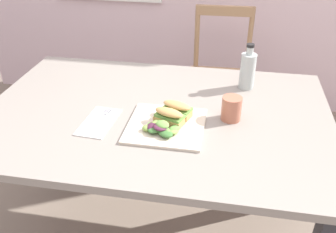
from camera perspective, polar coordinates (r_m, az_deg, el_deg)
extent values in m
cube|color=gray|center=(1.46, -1.88, 0.29)|extent=(1.35, 0.91, 0.03)
cube|color=#2D2D33|center=(2.15, -15.56, -1.51)|extent=(0.07, 0.07, 0.71)
cube|color=#2D2D33|center=(1.99, 18.12, -4.83)|extent=(0.07, 0.07, 0.71)
cylinder|color=tan|center=(2.37, 3.41, -1.00)|extent=(0.03, 0.03, 0.43)
cylinder|color=tan|center=(2.37, 11.62, -1.59)|extent=(0.03, 0.03, 0.43)
cylinder|color=tan|center=(2.66, 4.05, 2.87)|extent=(0.03, 0.03, 0.43)
cylinder|color=tan|center=(2.67, 11.36, 2.34)|extent=(0.03, 0.03, 0.43)
cube|color=tan|center=(2.40, 7.99, 5.40)|extent=(0.42, 0.42, 0.02)
cylinder|color=tan|center=(2.49, 4.45, 12.02)|extent=(0.03, 0.03, 0.42)
cylinder|color=tan|center=(2.50, 12.42, 11.43)|extent=(0.03, 0.03, 0.42)
cube|color=tan|center=(2.43, 8.78, 15.75)|extent=(0.36, 0.04, 0.06)
cube|color=beige|center=(1.35, -0.30, -1.41)|extent=(0.28, 0.28, 0.01)
cube|color=tan|center=(1.35, 0.16, -0.58)|extent=(0.12, 0.08, 0.02)
cube|color=#6B9E47|center=(1.35, 0.29, 0.11)|extent=(0.12, 0.09, 0.01)
ellipsoid|color=tan|center=(1.34, 0.16, 0.63)|extent=(0.12, 0.09, 0.02)
cube|color=tan|center=(1.40, 1.36, 0.55)|extent=(0.12, 0.08, 0.02)
cube|color=#6B9E47|center=(1.40, 1.49, 1.22)|extent=(0.12, 0.09, 0.01)
ellipsoid|color=tan|center=(1.38, 1.37, 1.73)|extent=(0.12, 0.09, 0.02)
ellipsoid|color=#4C2338|center=(1.31, -2.23, -2.00)|extent=(0.05, 0.05, 0.01)
ellipsoid|color=#3D7033|center=(1.29, -0.31, -2.44)|extent=(0.06, 0.06, 0.01)
ellipsoid|color=#84A84C|center=(1.33, -1.81, -1.02)|extent=(0.05, 0.05, 0.02)
ellipsoid|color=#3D7033|center=(1.30, -2.11, -2.01)|extent=(0.06, 0.06, 0.01)
ellipsoid|color=#3D7033|center=(1.28, -0.41, -2.59)|extent=(0.07, 0.07, 0.02)
ellipsoid|color=#518438|center=(1.31, -0.87, -1.16)|extent=(0.04, 0.04, 0.01)
ellipsoid|color=#4C2338|center=(1.31, -2.38, -1.52)|extent=(0.05, 0.06, 0.02)
ellipsoid|color=#3D7033|center=(1.29, -1.11, -2.01)|extent=(0.05, 0.05, 0.02)
ellipsoid|color=#6B9E47|center=(1.30, -0.85, -1.21)|extent=(0.07, 0.07, 0.02)
ellipsoid|color=#84A84C|center=(1.31, -3.17, -1.78)|extent=(0.04, 0.04, 0.02)
ellipsoid|color=#6B9E47|center=(1.31, 1.16, -1.64)|extent=(0.06, 0.07, 0.01)
ellipsoid|color=#602D47|center=(1.29, -1.23, -1.65)|extent=(0.06, 0.06, 0.02)
ellipsoid|color=#84A84C|center=(1.29, 0.81, -2.40)|extent=(0.04, 0.04, 0.01)
ellipsoid|color=#6B9E47|center=(1.29, -0.45, -2.01)|extent=(0.06, 0.06, 0.02)
ellipsoid|color=#6B9E47|center=(1.32, -2.36, -1.43)|extent=(0.06, 0.06, 0.01)
ellipsoid|color=#84A84C|center=(1.34, -1.75, -0.99)|extent=(0.04, 0.05, 0.01)
cube|color=silver|center=(1.40, -10.59, -0.83)|extent=(0.12, 0.21, 0.00)
cube|color=silver|center=(1.39, -11.03, -1.17)|extent=(0.03, 0.14, 0.00)
cube|color=silver|center=(1.45, -9.33, 0.67)|extent=(0.03, 0.05, 0.00)
cube|color=#38383D|center=(1.45, -8.94, 0.82)|extent=(0.01, 0.03, 0.00)
cube|color=#38383D|center=(1.46, -9.22, 0.87)|extent=(0.01, 0.03, 0.00)
cube|color=#38383D|center=(1.46, -9.50, 0.92)|extent=(0.01, 0.03, 0.00)
cylinder|color=#472819|center=(1.64, 12.01, 6.05)|extent=(0.06, 0.06, 0.11)
cylinder|color=#B2BCB7|center=(1.63, 12.09, 6.78)|extent=(0.07, 0.07, 0.15)
cylinder|color=#B2BCB7|center=(1.60, 12.46, 9.83)|extent=(0.03, 0.03, 0.03)
cylinder|color=black|center=(1.59, 12.56, 10.59)|extent=(0.03, 0.03, 0.01)
cylinder|color=#B2664C|center=(1.40, 9.71, 1.22)|extent=(0.07, 0.07, 0.09)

